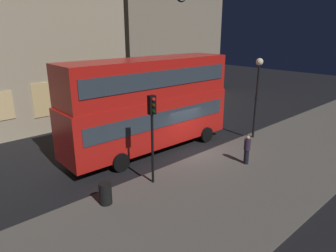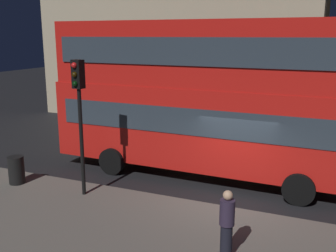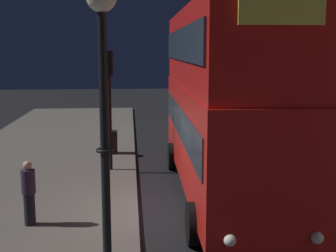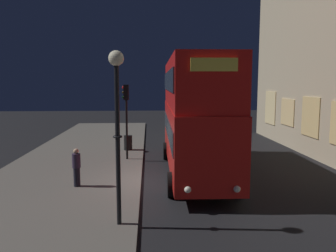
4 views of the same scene
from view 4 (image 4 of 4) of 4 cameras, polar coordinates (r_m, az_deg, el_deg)
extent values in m
plane|color=black|center=(15.39, -2.94, -9.50)|extent=(80.00, 80.00, 0.00)
cube|color=#5B564F|center=(15.87, -17.74, -9.10)|extent=(44.00, 7.16, 0.12)
cube|color=#F9E09E|center=(27.96, 16.86, 2.97)|extent=(2.14, 0.06, 2.58)
cube|color=#F2D18C|center=(24.87, 19.49, 2.20)|extent=(2.14, 0.06, 1.83)
cube|color=#E5C67F|center=(21.84, 22.86, 1.43)|extent=(2.14, 0.06, 2.36)
cube|color=red|center=(16.75, 4.48, -1.45)|extent=(10.79, 2.81, 2.82)
cube|color=red|center=(16.56, 4.57, 7.19)|extent=(10.58, 2.75, 2.21)
cube|color=#2D3842|center=(16.70, 4.49, -0.25)|extent=(9.93, 2.85, 0.90)
cube|color=#2D3842|center=(16.56, 4.57, 7.57)|extent=(9.93, 2.85, 0.90)
cube|color=#F2D84C|center=(11.31, 7.78, 10.22)|extent=(0.11, 1.56, 0.44)
sphere|color=white|center=(11.95, 11.54, -10.37)|extent=(0.24, 0.24, 0.24)
sphere|color=white|center=(11.68, 3.34, -10.66)|extent=(0.24, 0.24, 0.24)
cylinder|color=black|center=(13.78, 11.84, -9.51)|extent=(0.99, 0.26, 0.99)
cylinder|color=black|center=(13.40, 0.43, -9.84)|extent=(0.99, 0.26, 0.99)
cylinder|color=black|center=(20.07, 7.30, -4.13)|extent=(0.99, 0.26, 0.99)
cylinder|color=black|center=(19.81, -0.43, -4.22)|extent=(0.99, 0.26, 0.99)
cylinder|color=black|center=(19.30, -6.97, -0.63)|extent=(0.12, 0.12, 3.37)
cube|color=black|center=(19.13, -7.06, 5.65)|extent=(0.35, 0.29, 0.85)
sphere|color=red|center=(19.15, -7.51, 6.45)|extent=(0.17, 0.17, 0.17)
sphere|color=black|center=(19.16, -7.50, 5.64)|extent=(0.17, 0.17, 0.17)
sphere|color=black|center=(19.17, -7.49, 4.84)|extent=(0.17, 0.17, 0.17)
cylinder|color=black|center=(10.25, -8.45, -3.52)|extent=(0.14, 0.14, 4.82)
torus|color=black|center=(10.20, -8.48, -1.79)|extent=(0.28, 0.28, 0.06)
sphere|color=#F9EFC6|center=(10.10, -8.73, 11.22)|extent=(0.46, 0.46, 0.46)
cylinder|color=black|center=(14.85, -15.10, -8.29)|extent=(0.27, 0.27, 0.80)
cylinder|color=#2D2338|center=(14.68, -15.19, -5.67)|extent=(0.34, 0.34, 0.59)
sphere|color=tan|center=(14.60, -15.24, -4.11)|extent=(0.22, 0.22, 0.22)
cylinder|color=black|center=(22.10, -6.74, -2.81)|extent=(0.53, 0.53, 0.94)
camera|label=1|loc=(29.75, -26.30, 11.66)|focal=32.57mm
camera|label=2|loc=(16.32, -46.09, 7.29)|focal=42.21mm
camera|label=3|loc=(3.14, -13.08, 6.16)|focal=48.59mm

